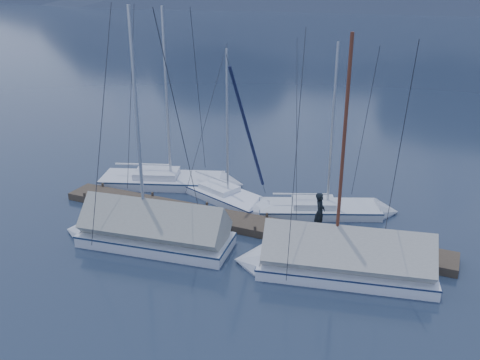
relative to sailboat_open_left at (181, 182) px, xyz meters
name	(u,v)px	position (x,y,z in m)	size (l,w,h in m)	color
ground	(220,246)	(4.85, -5.20, -0.18)	(1000.00, 1000.00, 0.00)	#162032
dock	(240,224)	(4.85, -3.20, -0.07)	(18.00, 1.50, 0.54)	#382D23
mooring_posts	(230,217)	(4.35, -3.20, 0.17)	(15.12, 1.52, 0.35)	#382D23
sailboat_open_left	(181,182)	(0.00, 0.00, 0.00)	(7.83, 4.51, 9.99)	silver
sailboat_open_mid	(234,200)	(3.55, -0.97, -0.03)	(6.33, 3.76, 8.09)	white
sailboat_open_right	(337,210)	(8.44, -0.15, -0.02)	(6.70, 4.18, 8.59)	silver
sailboat_covered_near	(330,262)	(9.47, -5.41, 0.30)	(7.70, 3.72, 9.62)	white
sailboat_covered_far	(142,232)	(1.81, -6.27, 0.33)	(7.57, 3.32, 10.31)	silver
person	(320,212)	(8.33, -2.91, 1.03)	(0.63, 0.41, 1.72)	black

